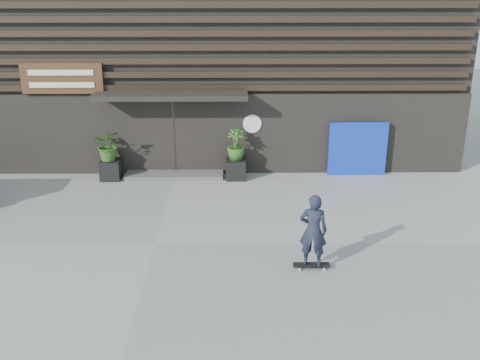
{
  "coord_description": "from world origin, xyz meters",
  "views": [
    {
      "loc": [
        1.85,
        -11.41,
        5.86
      ],
      "look_at": [
        1.99,
        1.31,
        1.1
      ],
      "focal_mm": 41.23,
      "sensor_mm": 36.0,
      "label": 1
    }
  ],
  "objects_px": {
    "planter_pot_right": "(236,169)",
    "skateboarder": "(313,231)",
    "blue_tarp": "(358,149)",
    "planter_pot_left": "(111,170)"
  },
  "relations": [
    {
      "from": "blue_tarp",
      "to": "skateboarder",
      "type": "xyz_separation_m",
      "value": [
        -2.16,
        -5.82,
        0.05
      ]
    },
    {
      "from": "planter_pot_left",
      "to": "blue_tarp",
      "type": "height_order",
      "value": "blue_tarp"
    },
    {
      "from": "planter_pot_right",
      "to": "blue_tarp",
      "type": "height_order",
      "value": "blue_tarp"
    },
    {
      "from": "planter_pot_left",
      "to": "planter_pot_right",
      "type": "xyz_separation_m",
      "value": [
        3.8,
        0.0,
        0.0
      ]
    },
    {
      "from": "planter_pot_left",
      "to": "planter_pot_right",
      "type": "height_order",
      "value": "same"
    },
    {
      "from": "planter_pot_left",
      "to": "blue_tarp",
      "type": "distance_m",
      "value": 7.57
    },
    {
      "from": "planter_pot_right",
      "to": "skateboarder",
      "type": "relative_size",
      "value": 0.36
    },
    {
      "from": "planter_pot_right",
      "to": "skateboarder",
      "type": "height_order",
      "value": "skateboarder"
    },
    {
      "from": "planter_pot_right",
      "to": "skateboarder",
      "type": "xyz_separation_m",
      "value": [
        1.58,
        -5.52,
        0.58
      ]
    },
    {
      "from": "planter_pot_right",
      "to": "blue_tarp",
      "type": "distance_m",
      "value": 3.79
    }
  ]
}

